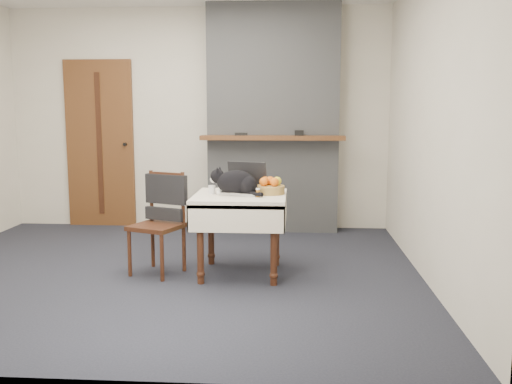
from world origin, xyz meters
TOP-DOWN VIEW (x-y plane):
  - ground at (0.00, 0.00)m, footprint 4.50×4.50m
  - room_shell at (0.00, 0.46)m, footprint 4.52×4.01m
  - door at (-1.20, 1.97)m, footprint 0.82×0.10m
  - chimney at (0.90, 1.85)m, footprint 1.62×0.48m
  - side_table at (0.69, 0.00)m, footprint 0.78×0.78m
  - laptop at (0.71, 0.09)m, footprint 0.43×0.40m
  - cat at (0.67, -0.02)m, footprint 0.47×0.28m
  - cream_jar at (0.45, 0.02)m, footprint 0.06×0.06m
  - pill_bottle at (0.85, -0.13)m, footprint 0.04×0.04m
  - fruit_basket at (0.94, 0.06)m, footprint 0.25×0.25m
  - desk_clutter at (0.87, 0.01)m, footprint 0.13×0.07m
  - chair at (0.00, 0.04)m, footprint 0.51×0.51m

SIDE VIEW (x-z plane):
  - ground at x=0.00m, z-range 0.00..0.00m
  - chair at x=0.00m, z-range 0.12..1.00m
  - side_table at x=0.69m, z-range 0.24..0.94m
  - desk_clutter at x=0.87m, z-range 0.70..0.71m
  - cream_jar at x=0.45m, z-range 0.70..0.77m
  - pill_bottle at x=0.85m, z-range 0.70..0.78m
  - fruit_basket at x=0.94m, z-range 0.69..0.83m
  - laptop at x=0.71m, z-range 0.63..0.90m
  - cat at x=0.67m, z-range 0.68..0.92m
  - door at x=-1.20m, z-range 0.00..2.00m
  - chimney at x=0.90m, z-range 0.00..2.60m
  - room_shell at x=0.00m, z-range 0.46..3.07m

